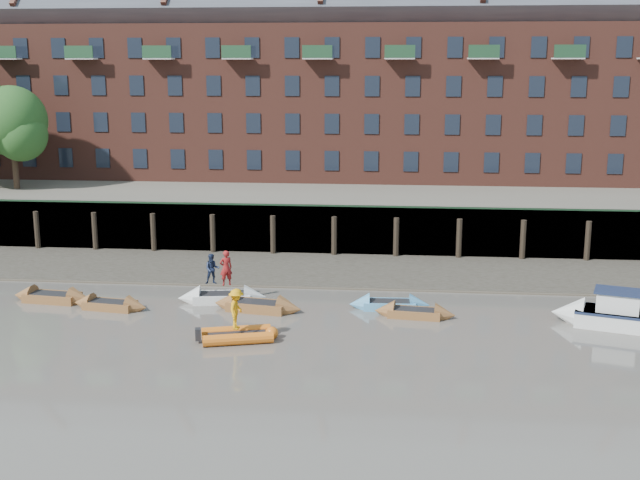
# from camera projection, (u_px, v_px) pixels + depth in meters

# --- Properties ---
(ground) EXTENTS (220.00, 220.00, 0.00)m
(ground) POSITION_uv_depth(u_px,v_px,m) (239.00, 385.00, 31.14)
(ground) COLOR #5F5A53
(ground) RESTS_ON ground
(foreshore) EXTENTS (110.00, 8.00, 0.50)m
(foreshore) POSITION_uv_depth(u_px,v_px,m) (296.00, 270.00, 48.64)
(foreshore) COLOR #3D382F
(foreshore) RESTS_ON ground
(mud_band) EXTENTS (110.00, 1.60, 0.10)m
(mud_band) POSITION_uv_depth(u_px,v_px,m) (289.00, 285.00, 45.34)
(mud_band) COLOR #4C4336
(mud_band) RESTS_ON ground
(river_wall) EXTENTS (110.00, 1.23, 3.30)m
(river_wall) POSITION_uv_depth(u_px,v_px,m) (305.00, 229.00, 52.56)
(river_wall) COLOR #2D2A26
(river_wall) RESTS_ON ground
(bank_terrace) EXTENTS (110.00, 28.00, 3.20)m
(bank_terrace) POSITION_uv_depth(u_px,v_px,m) (323.00, 196.00, 65.80)
(bank_terrace) COLOR #5E594D
(bank_terrace) RESTS_ON ground
(apartment_terrace) EXTENTS (80.60, 15.56, 20.98)m
(apartment_terrace) POSITION_uv_depth(u_px,v_px,m) (325.00, 56.00, 64.35)
(apartment_terrace) COLOR brown
(apartment_terrace) RESTS_ON bank_terrace
(rowboat_1) EXTENTS (4.53, 1.79, 1.28)m
(rowboat_1) POSITION_uv_depth(u_px,v_px,m) (52.00, 297.00, 42.08)
(rowboat_1) COLOR brown
(rowboat_1) RESTS_ON ground
(rowboat_2) EXTENTS (4.15, 1.74, 1.17)m
(rowboat_2) POSITION_uv_depth(u_px,v_px,m) (110.00, 305.00, 40.80)
(rowboat_2) COLOR brown
(rowboat_2) RESTS_ON ground
(rowboat_3) EXTENTS (4.76, 2.01, 1.34)m
(rowboat_3) POSITION_uv_depth(u_px,v_px,m) (222.00, 298.00, 42.00)
(rowboat_3) COLOR silver
(rowboat_3) RESTS_ON ground
(rowboat_4) EXTENTS (4.78, 2.09, 1.34)m
(rowboat_4) POSITION_uv_depth(u_px,v_px,m) (257.00, 306.00, 40.52)
(rowboat_4) COLOR brown
(rowboat_4) RESTS_ON ground
(rowboat_5) EXTENTS (4.15, 1.37, 1.19)m
(rowboat_5) POSITION_uv_depth(u_px,v_px,m) (389.00, 305.00, 40.84)
(rowboat_5) COLOR #4F95C4
(rowboat_5) RESTS_ON ground
(rowboat_6) EXTENTS (4.10, 1.63, 1.16)m
(rowboat_6) POSITION_uv_depth(u_px,v_px,m) (415.00, 313.00, 39.51)
(rowboat_6) COLOR brown
(rowboat_6) RESTS_ON ground
(rib_tender) EXTENTS (3.54, 2.42, 0.60)m
(rib_tender) POSITION_uv_depth(u_px,v_px,m) (240.00, 335.00, 36.14)
(rib_tender) COLOR orange
(rib_tender) RESTS_ON ground
(motor_launch) EXTENTS (5.90, 3.41, 2.31)m
(motor_launch) POSITION_uv_depth(u_px,v_px,m) (605.00, 314.00, 38.09)
(motor_launch) COLOR silver
(motor_launch) RESTS_ON ground
(person_rower_a) EXTENTS (0.81, 0.72, 1.86)m
(person_rower_a) POSITION_uv_depth(u_px,v_px,m) (226.00, 268.00, 41.69)
(person_rower_a) COLOR maroon
(person_rower_a) RESTS_ON rowboat_3
(person_rower_b) EXTENTS (0.92, 0.80, 1.62)m
(person_rower_b) POSITION_uv_depth(u_px,v_px,m) (212.00, 269.00, 41.97)
(person_rower_b) COLOR #19233F
(person_rower_b) RESTS_ON rowboat_3
(person_rib_crew) EXTENTS (0.77, 1.25, 1.86)m
(person_rib_crew) POSITION_uv_depth(u_px,v_px,m) (236.00, 309.00, 35.87)
(person_rib_crew) COLOR orange
(person_rib_crew) RESTS_ON rib_tender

